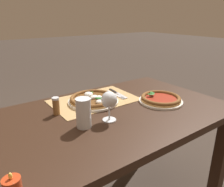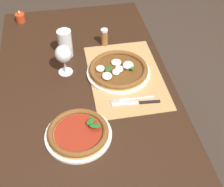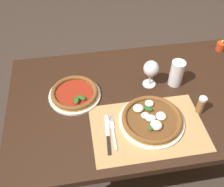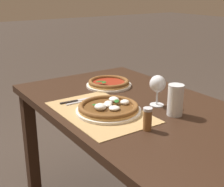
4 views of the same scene
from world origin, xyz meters
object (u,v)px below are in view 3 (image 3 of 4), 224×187
object	(u,v)px
wine_glass	(151,70)
pint_glass	(177,74)
votive_candle	(221,46)
fork	(113,131)
pizza_far	(75,93)
pepper_shaker	(201,105)
pizza_near	(152,119)
knife	(108,134)

from	to	relation	value
wine_glass	pint_glass	distance (m)	0.14
wine_glass	votive_candle	size ratio (longest dim) A/B	2.15
wine_glass	fork	world-z (taller)	wine_glass
pizza_far	wine_glass	xyz separation A→B (m)	(0.40, 0.02, 0.09)
pepper_shaker	fork	bearing A→B (deg)	-173.29
wine_glass	pepper_shaker	world-z (taller)	wine_glass
pizza_near	pizza_far	world-z (taller)	pizza_near
fork	knife	world-z (taller)	knife
wine_glass	pepper_shaker	xyz separation A→B (m)	(0.19, -0.22, -0.06)
pint_glass	votive_candle	size ratio (longest dim) A/B	2.01
fork	pepper_shaker	distance (m)	0.44
wine_glass	pint_glass	size ratio (longest dim) A/B	1.07
pepper_shaker	pint_glass	bearing A→B (deg)	104.25
knife	votive_candle	world-z (taller)	votive_candle
wine_glass	knife	xyz separation A→B (m)	(-0.27, -0.29, -0.10)
pepper_shaker	wine_glass	bearing A→B (deg)	130.43
pizza_near	fork	world-z (taller)	pizza_near
pizza_near	fork	size ratio (longest dim) A/B	1.53
pizza_far	knife	size ratio (longest dim) A/B	1.24
wine_glass	pepper_shaker	size ratio (longest dim) A/B	1.60
votive_candle	knife	bearing A→B (deg)	-146.77
votive_candle	pint_glass	bearing A→B (deg)	-147.31
votive_candle	pepper_shaker	world-z (taller)	pepper_shaker
pizza_near	knife	xyz separation A→B (m)	(-0.21, -0.04, -0.02)
fork	knife	size ratio (longest dim) A/B	0.93
pint_glass	votive_candle	distance (m)	0.45
pizza_near	knife	world-z (taller)	pizza_near
pizza_far	pint_glass	bearing A→B (deg)	0.62
pint_glass	fork	bearing A→B (deg)	-145.67
knife	votive_candle	bearing A→B (deg)	33.23
knife	fork	bearing A→B (deg)	23.72
pepper_shaker	pizza_near	bearing A→B (deg)	-173.94
wine_glass	fork	xyz separation A→B (m)	(-0.24, -0.28, -0.10)
fork	pepper_shaker	size ratio (longest dim) A/B	2.07
knife	pepper_shaker	xyz separation A→B (m)	(0.46, 0.06, 0.04)
pizza_far	knife	world-z (taller)	pizza_far
pizza_far	fork	distance (m)	0.30
fork	knife	xyz separation A→B (m)	(-0.03, -0.01, 0.00)
pint_glass	pepper_shaker	size ratio (longest dim) A/B	1.49
pizza_far	knife	bearing A→B (deg)	-63.77
knife	pizza_near	bearing A→B (deg)	9.63
knife	votive_candle	distance (m)	0.93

